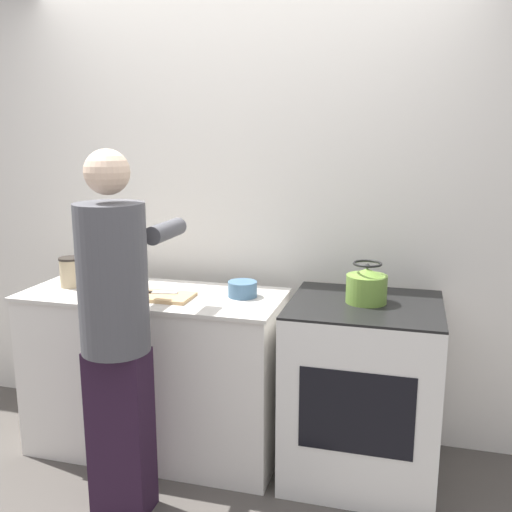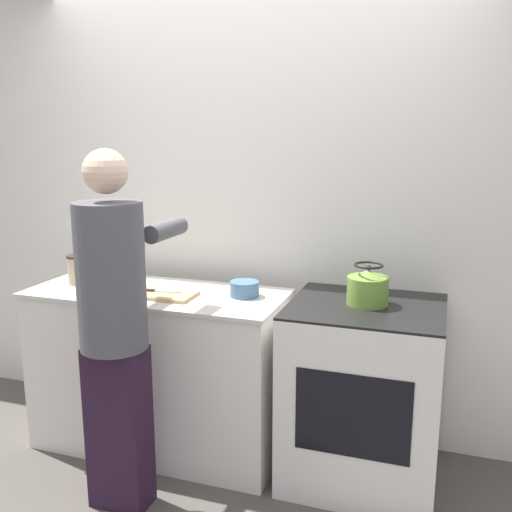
{
  "view_description": "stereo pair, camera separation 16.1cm",
  "coord_description": "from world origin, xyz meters",
  "px_view_note": "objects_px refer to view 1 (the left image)",
  "views": [
    {
      "loc": [
        0.9,
        -2.38,
        1.72
      ],
      "look_at": [
        0.19,
        0.2,
        1.15
      ],
      "focal_mm": 40.0,
      "sensor_mm": 36.0,
      "label": 1
    },
    {
      "loc": [
        1.05,
        -2.33,
        1.72
      ],
      "look_at": [
        0.19,
        0.2,
        1.15
      ],
      "focal_mm": 40.0,
      "sensor_mm": 36.0,
      "label": 2
    }
  ],
  "objects_px": {
    "kettle": "(367,286)",
    "oven": "(362,390)",
    "bowl_prep": "(243,289)",
    "canister_jar": "(71,272)",
    "person": "(116,323)",
    "cutting_board": "(160,296)",
    "knife": "(156,292)"
  },
  "relations": [
    {
      "from": "person",
      "to": "knife",
      "type": "xyz_separation_m",
      "value": [
        -0.03,
        0.47,
        0.01
      ]
    },
    {
      "from": "cutting_board",
      "to": "bowl_prep",
      "type": "distance_m",
      "value": 0.43
    },
    {
      "from": "cutting_board",
      "to": "knife",
      "type": "distance_m",
      "value": 0.04
    },
    {
      "from": "kettle",
      "to": "oven",
      "type": "bearing_deg",
      "value": -91.04
    },
    {
      "from": "knife",
      "to": "bowl_prep",
      "type": "bearing_deg",
      "value": 4.63
    },
    {
      "from": "person",
      "to": "kettle",
      "type": "height_order",
      "value": "person"
    },
    {
      "from": "knife",
      "to": "bowl_prep",
      "type": "height_order",
      "value": "bowl_prep"
    },
    {
      "from": "knife",
      "to": "canister_jar",
      "type": "relative_size",
      "value": 1.33
    },
    {
      "from": "person",
      "to": "cutting_board",
      "type": "relative_size",
      "value": 4.88
    },
    {
      "from": "person",
      "to": "kettle",
      "type": "relative_size",
      "value": 8.26
    },
    {
      "from": "oven",
      "to": "kettle",
      "type": "xyz_separation_m",
      "value": [
        0.0,
        0.01,
        0.54
      ]
    },
    {
      "from": "cutting_board",
      "to": "canister_jar",
      "type": "bearing_deg",
      "value": 171.82
    },
    {
      "from": "knife",
      "to": "canister_jar",
      "type": "distance_m",
      "value": 0.54
    },
    {
      "from": "oven",
      "to": "cutting_board",
      "type": "height_order",
      "value": "cutting_board"
    },
    {
      "from": "cutting_board",
      "to": "oven",
      "type": "bearing_deg",
      "value": 7.22
    },
    {
      "from": "knife",
      "to": "person",
      "type": "bearing_deg",
      "value": -96.21
    },
    {
      "from": "cutting_board",
      "to": "knife",
      "type": "relative_size",
      "value": 1.57
    },
    {
      "from": "bowl_prep",
      "to": "canister_jar",
      "type": "height_order",
      "value": "canister_jar"
    },
    {
      "from": "kettle",
      "to": "canister_jar",
      "type": "xyz_separation_m",
      "value": [
        -1.59,
        -0.06,
        -0.02
      ]
    },
    {
      "from": "kettle",
      "to": "bowl_prep",
      "type": "height_order",
      "value": "kettle"
    },
    {
      "from": "cutting_board",
      "to": "kettle",
      "type": "height_order",
      "value": "kettle"
    },
    {
      "from": "knife",
      "to": "bowl_prep",
      "type": "relative_size",
      "value": 1.44
    },
    {
      "from": "bowl_prep",
      "to": "canister_jar",
      "type": "distance_m",
      "value": 0.97
    },
    {
      "from": "oven",
      "to": "person",
      "type": "relative_size",
      "value": 0.55
    },
    {
      "from": "oven",
      "to": "bowl_prep",
      "type": "relative_size",
      "value": 6.04
    },
    {
      "from": "person",
      "to": "canister_jar",
      "type": "xyz_separation_m",
      "value": [
        -0.56,
        0.53,
        0.07
      ]
    },
    {
      "from": "oven",
      "to": "kettle",
      "type": "height_order",
      "value": "kettle"
    },
    {
      "from": "oven",
      "to": "bowl_prep",
      "type": "xyz_separation_m",
      "value": [
        -0.63,
        0.0,
        0.48
      ]
    },
    {
      "from": "oven",
      "to": "cutting_board",
      "type": "bearing_deg",
      "value": -172.78
    },
    {
      "from": "person",
      "to": "knife",
      "type": "relative_size",
      "value": 7.67
    },
    {
      "from": "kettle",
      "to": "knife",
      "type": "bearing_deg",
      "value": -173.39
    },
    {
      "from": "cutting_board",
      "to": "canister_jar",
      "type": "xyz_separation_m",
      "value": [
        -0.56,
        0.08,
        0.07
      ]
    }
  ]
}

